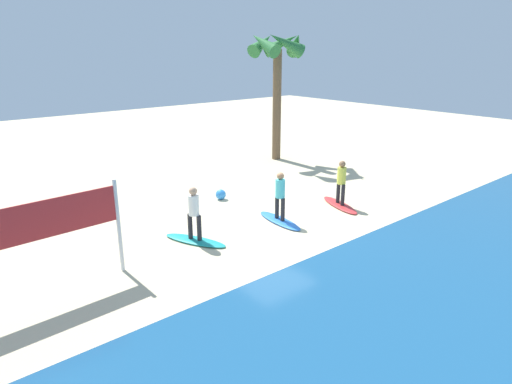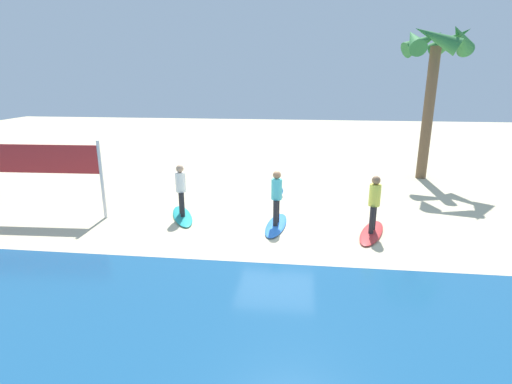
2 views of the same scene
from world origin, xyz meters
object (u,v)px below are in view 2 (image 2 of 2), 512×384
(surfboard_red, at_px, (372,233))
(surfboard_blue, at_px, (276,225))
(surfer_red, at_px, (374,200))
(beach_ball, at_px, (278,191))
(surfer_blue, at_px, (277,194))
(palm_tree, at_px, (435,55))
(surfer_teal, at_px, (181,186))
(surfboard_teal, at_px, (182,216))

(surfboard_red, distance_m, surfboard_blue, 2.80)
(surfer_red, relative_size, beach_ball, 4.13)
(surfboard_red, height_order, surfer_blue, surfer_blue)
(palm_tree, distance_m, beach_ball, 8.71)
(surfer_red, xyz_separation_m, surfer_teal, (5.85, -0.74, 0.00))
(surfboard_red, bearing_deg, surfboard_teal, -78.85)
(surfer_blue, height_order, surfer_teal, same)
(surfer_red, distance_m, surfer_teal, 5.90)
(surfboard_teal, height_order, palm_tree, palm_tree)
(surfer_blue, bearing_deg, surfboard_blue, 0.00)
(palm_tree, bearing_deg, surfer_teal, 34.70)
(surfer_blue, relative_size, beach_ball, 4.13)
(surfer_blue, distance_m, beach_ball, 3.30)
(surfboard_red, relative_size, surfer_teal, 1.28)
(surfboard_teal, bearing_deg, surfboard_blue, 57.62)
(surfer_teal, bearing_deg, surfboard_blue, 171.66)
(surfboard_red, height_order, beach_ball, beach_ball)
(surfboard_teal, bearing_deg, surfboard_red, 58.78)
(surfer_red, xyz_separation_m, beach_ball, (2.93, -3.47, -0.84))
(surfer_red, relative_size, surfboard_teal, 0.78)
(surfboard_red, height_order, surfer_red, surfer_red)
(surfer_teal, xyz_separation_m, beach_ball, (-2.92, -2.74, -0.84))
(surfer_blue, bearing_deg, surfer_teal, -8.34)
(surfboard_blue, height_order, surfer_blue, surfer_blue)
(surfboard_teal, xyz_separation_m, palm_tree, (-9.08, -6.29, 5.17))
(surfboard_blue, height_order, beach_ball, beach_ball)
(beach_ball, bearing_deg, surfboard_red, 130.18)
(palm_tree, bearing_deg, surfboard_red, 65.31)
(surfboard_blue, distance_m, beach_ball, 3.19)
(surfboard_red, relative_size, surfboard_teal, 1.00)
(surfboard_teal, bearing_deg, palm_tree, 100.66)
(surfer_blue, height_order, beach_ball, surfer_blue)
(surfboard_red, distance_m, surfer_blue, 2.97)
(beach_ball, bearing_deg, surfer_blue, 92.67)
(surfboard_red, xyz_separation_m, surfer_red, (0.00, 0.00, 0.99))
(beach_ball, bearing_deg, surfer_teal, 43.14)
(surfer_red, bearing_deg, surfboard_red, -90.00)
(surfboard_red, bearing_deg, surfboard_blue, -77.56)
(surfboard_red, xyz_separation_m, palm_tree, (-3.23, -7.02, 5.17))
(surfer_teal, height_order, beach_ball, surfer_teal)
(surfer_red, bearing_deg, beach_ball, -49.82)
(surfboard_red, bearing_deg, surfer_blue, -77.56)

